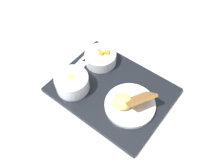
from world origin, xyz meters
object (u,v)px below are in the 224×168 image
Objects in this scene: bowl_soup at (72,82)px; knife at (71,70)px; bowl_salad at (101,57)px; plate_main at (129,103)px; spoon at (78,69)px.

bowl_soup is 0.09m from knife.
bowl_salad is 0.70× the size of plate_main.
plate_main is at bearing -92.05° from knife.
bowl_soup is 0.71× the size of knife.
plate_main is at bearing 10.85° from bowl_soup.
knife is 1.22× the size of spoon.
bowl_salad reaches higher than knife.
spoon is (0.02, 0.02, -0.00)m from knife.
bowl_salad is at bearing 84.49° from bowl_soup.
bowl_soup is at bearing -169.15° from plate_main.
bowl_soup is at bearing -149.46° from spoon.
knife is (-0.27, 0.02, -0.01)m from plate_main.
spoon is (-0.04, 0.08, -0.03)m from bowl_soup.
bowl_soup reaches higher than spoon.
spoon is (-0.05, -0.08, -0.02)m from bowl_salad.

